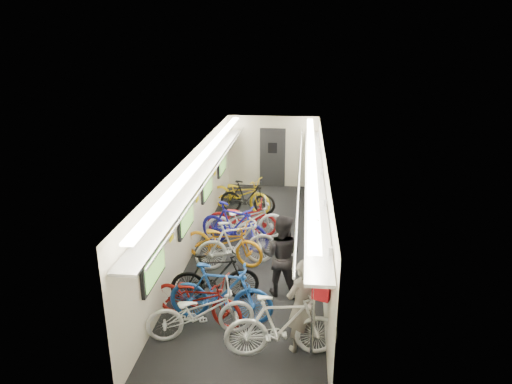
% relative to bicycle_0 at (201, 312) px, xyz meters
% --- Properties ---
extents(train_car_shell, '(10.00, 10.00, 10.00)m').
position_rel_bicycle_0_xyz_m(train_car_shell, '(0.25, 4.14, 1.18)').
color(train_car_shell, black).
rests_on(train_car_shell, ground).
extents(bicycle_0, '(1.93, 1.16, 0.96)m').
position_rel_bicycle_0_xyz_m(bicycle_0, '(0.00, 0.00, 0.00)').
color(bicycle_0, silver).
rests_on(bicycle_0, ground).
extents(bicycle_1, '(1.92, 0.65, 1.14)m').
position_rel_bicycle_0_xyz_m(bicycle_1, '(0.26, 0.46, 0.09)').
color(bicycle_1, '#1B4BA4').
rests_on(bicycle_1, ground).
extents(bicycle_2, '(1.88, 1.15, 0.93)m').
position_rel_bicycle_0_xyz_m(bicycle_2, '(-0.15, 0.45, -0.01)').
color(bicycle_2, maroon).
rests_on(bicycle_2, ground).
extents(bicycle_3, '(1.77, 0.83, 1.02)m').
position_rel_bicycle_0_xyz_m(bicycle_3, '(0.03, 1.12, 0.03)').
color(bicycle_3, black).
rests_on(bicycle_3, ground).
extents(bicycle_4, '(2.03, 1.20, 1.01)m').
position_rel_bicycle_0_xyz_m(bicycle_4, '(-0.09, 2.73, 0.03)').
color(bicycle_4, orange).
rests_on(bicycle_4, ground).
extents(bicycle_5, '(1.90, 1.19, 1.11)m').
position_rel_bicycle_0_xyz_m(bicycle_5, '(0.23, 2.54, 0.07)').
color(bicycle_5, silver).
rests_on(bicycle_5, ground).
extents(bicycle_6, '(2.10, 1.15, 1.05)m').
position_rel_bicycle_0_xyz_m(bicycle_6, '(0.25, 3.97, 0.04)').
color(bicycle_6, silver).
rests_on(bicycle_6, ground).
extents(bicycle_7, '(1.94, 1.24, 1.13)m').
position_rel_bicycle_0_xyz_m(bicycle_7, '(0.04, 3.49, 0.09)').
color(bicycle_7, navy).
rests_on(bicycle_7, ground).
extents(bicycle_8, '(1.81, 0.65, 0.95)m').
position_rel_bicycle_0_xyz_m(bicycle_8, '(0.13, 4.24, -0.01)').
color(bicycle_8, '#9C1112').
rests_on(bicycle_8, ground).
extents(bicycle_9, '(1.68, 0.67, 0.98)m').
position_rel_bicycle_0_xyz_m(bicycle_9, '(0.08, 5.75, 0.01)').
color(bicycle_9, black).
rests_on(bicycle_9, ground).
extents(bicycle_10, '(2.07, 1.39, 1.03)m').
position_rel_bicycle_0_xyz_m(bicycle_10, '(-0.15, 5.98, 0.03)').
color(bicycle_10, yellow).
rests_on(bicycle_10, ground).
extents(bicycle_11, '(1.90, 0.81, 1.11)m').
position_rel_bicycle_0_xyz_m(bicycle_11, '(1.39, -0.35, 0.07)').
color(bicycle_11, white).
rests_on(bicycle_11, ground).
extents(passenger_near, '(0.71, 0.66, 1.62)m').
position_rel_bicycle_0_xyz_m(passenger_near, '(1.69, -0.15, 0.33)').
color(passenger_near, slate).
rests_on(passenger_near, ground).
extents(passenger_mid, '(0.90, 0.76, 1.67)m').
position_rel_bicycle_0_xyz_m(passenger_mid, '(1.27, 1.53, 0.35)').
color(passenger_mid, black).
rests_on(passenger_mid, ground).
extents(backpack, '(0.29, 0.22, 0.38)m').
position_rel_bicycle_0_xyz_m(backpack, '(1.97, -0.37, 0.80)').
color(backpack, red).
rests_on(backpack, passenger_near).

